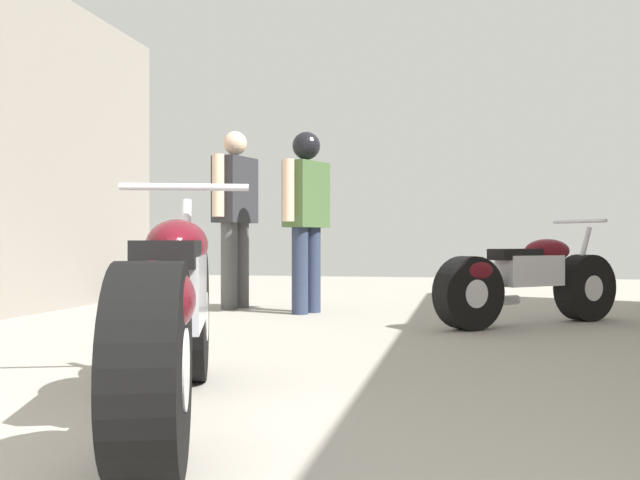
% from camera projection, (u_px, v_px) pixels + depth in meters
% --- Properties ---
extents(ground_plane, '(17.92, 17.92, 0.00)m').
position_uv_depth(ground_plane, '(332.00, 356.00, 4.12)').
color(ground_plane, '#9E998E').
extents(motorcycle_maroon_cruiser, '(0.90, 1.99, 0.95)m').
position_uv_depth(motorcycle_maroon_cruiser, '(171.00, 315.00, 2.64)').
color(motorcycle_maroon_cruiser, black).
rests_on(motorcycle_maroon_cruiser, ground_plane).
extents(motorcycle_black_naked, '(1.51, 1.32, 0.86)m').
position_uv_depth(motorcycle_black_naked, '(526.00, 281.00, 5.59)').
color(motorcycle_black_naked, black).
rests_on(motorcycle_black_naked, ground_plane).
extents(mechanic_in_blue, '(0.37, 0.71, 1.77)m').
position_uv_depth(mechanic_in_blue, '(235.00, 208.00, 6.98)').
color(mechanic_in_blue, '#4C4C4C').
rests_on(mechanic_in_blue, ground_plane).
extents(mechanic_with_helmet, '(0.39, 0.65, 1.69)m').
position_uv_depth(mechanic_with_helmet, '(306.00, 205.00, 6.52)').
color(mechanic_with_helmet, '#2D3851').
rests_on(mechanic_with_helmet, ground_plane).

